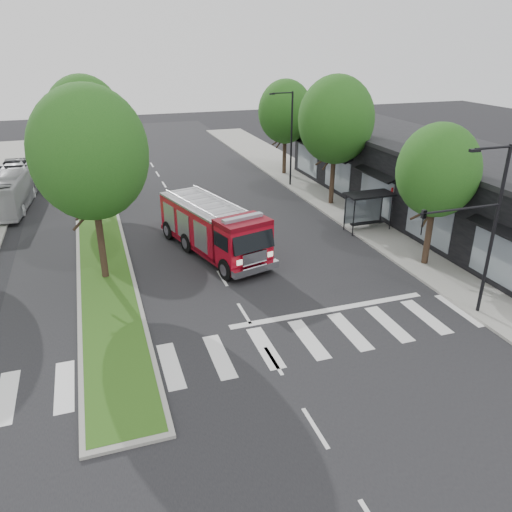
{
  "coord_description": "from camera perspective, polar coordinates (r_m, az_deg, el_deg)",
  "views": [
    {
      "loc": [
        -6.02,
        -19.68,
        11.97
      ],
      "look_at": [
        1.4,
        2.38,
        1.8
      ],
      "focal_mm": 35.0,
      "sensor_mm": 36.0,
      "label": 1
    }
  ],
  "objects": [
    {
      "name": "tree_median_near",
      "position": [
        26.2,
        -18.52,
        11.05
      ],
      "size": [
        5.8,
        5.8,
        10.16
      ],
      "color": "black",
      "rests_on": "ground"
    },
    {
      "name": "storefront_row",
      "position": [
        38.74,
        18.81,
        8.2
      ],
      "size": [
        8.0,
        30.0,
        5.0
      ],
      "primitive_type": "cube",
      "color": "black",
      "rests_on": "ground"
    },
    {
      "name": "median",
      "position": [
        39.52,
        -17.73,
        4.95
      ],
      "size": [
        3.0,
        50.0,
        0.15
      ],
      "color": "gray",
      "rests_on": "ground"
    },
    {
      "name": "ground",
      "position": [
        23.81,
        -1.37,
        -6.59
      ],
      "size": [
        140.0,
        140.0,
        0.0
      ],
      "primitive_type": "plane",
      "color": "black",
      "rests_on": "ground"
    },
    {
      "name": "streetlight_right_far",
      "position": [
        43.58,
        3.89,
        13.65
      ],
      "size": [
        2.11,
        0.2,
        8.0
      ],
      "color": "black",
      "rests_on": "ground"
    },
    {
      "name": "tree_right_mid",
      "position": [
        38.36,
        9.12,
        15.1
      ],
      "size": [
        5.6,
        5.6,
        9.72
      ],
      "color": "black",
      "rests_on": "ground"
    },
    {
      "name": "sidewalk_right",
      "position": [
        36.96,
        12.69,
        4.23
      ],
      "size": [
        5.0,
        80.0,
        0.15
      ],
      "primitive_type": "cube",
      "color": "gray",
      "rests_on": "ground"
    },
    {
      "name": "tree_median_far",
      "position": [
        40.06,
        -19.0,
        14.51
      ],
      "size": [
        5.6,
        5.6,
        9.72
      ],
      "color": "black",
      "rests_on": "ground"
    },
    {
      "name": "streetlight_right_near",
      "position": [
        23.66,
        24.15,
        3.49
      ],
      "size": [
        4.08,
        0.22,
        8.0
      ],
      "color": "black",
      "rests_on": "ground"
    },
    {
      "name": "city_bus",
      "position": [
        42.89,
        -26.18,
        6.98
      ],
      "size": [
        3.33,
        10.6,
        2.91
      ],
      "primitive_type": "imported",
      "rotation": [
        0.0,
        0.0,
        -0.09
      ],
      "color": "#B0B0B4",
      "rests_on": "ground"
    },
    {
      "name": "fire_engine",
      "position": [
        29.95,
        -4.94,
        3.19
      ],
      "size": [
        5.2,
        9.84,
        3.27
      ],
      "rotation": [
        0.0,
        0.0,
        0.27
      ],
      "color": "#5F050F",
      "rests_on": "ground"
    },
    {
      "name": "bus_shelter",
      "position": [
        34.2,
        12.66,
        6.14
      ],
      "size": [
        3.2,
        1.6,
        2.61
      ],
      "color": "black",
      "rests_on": "ground"
    },
    {
      "name": "tree_right_far",
      "position": [
        47.46,
        3.38,
        16.14
      ],
      "size": [
        5.0,
        5.0,
        8.73
      ],
      "color": "black",
      "rests_on": "ground"
    },
    {
      "name": "tree_right_near",
      "position": [
        28.62,
        20.07,
        9.13
      ],
      "size": [
        4.4,
        4.4,
        8.05
      ],
      "color": "black",
      "rests_on": "ground"
    }
  ]
}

